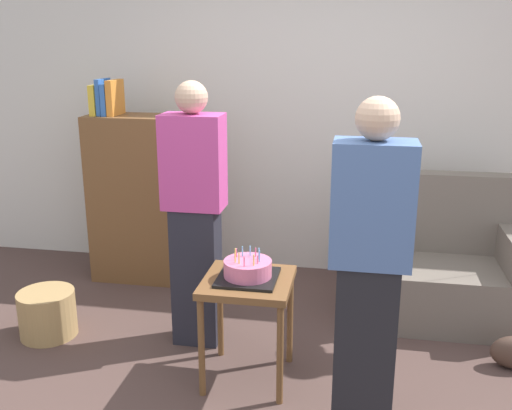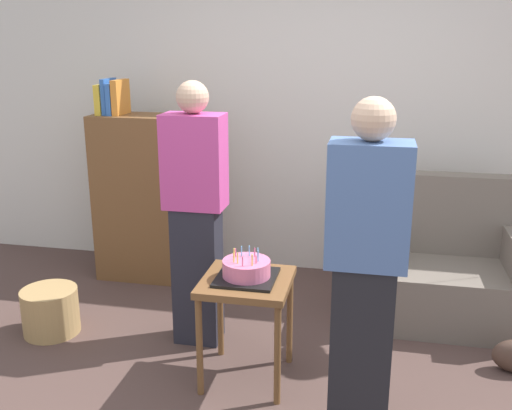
# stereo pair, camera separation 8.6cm
# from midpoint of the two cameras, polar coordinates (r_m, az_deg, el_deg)

# --- Properties ---
(wall_back) EXTENTS (6.00, 0.10, 2.70)m
(wall_back) POSITION_cam_midpoint_polar(r_m,az_deg,el_deg) (4.64, 7.34, 9.63)
(wall_back) COLOR silver
(wall_back) RESTS_ON ground_plane
(couch) EXTENTS (1.10, 0.70, 0.96)m
(couch) POSITION_cam_midpoint_polar(r_m,az_deg,el_deg) (4.20, 18.21, -6.02)
(couch) COLOR #6B6056
(couch) RESTS_ON ground_plane
(bookshelf) EXTENTS (0.80, 0.36, 1.57)m
(bookshelf) POSITION_cam_midpoint_polar(r_m,az_deg,el_deg) (4.62, -10.06, 0.88)
(bookshelf) COLOR brown
(bookshelf) RESTS_ON ground_plane
(side_table) EXTENTS (0.48, 0.48, 0.60)m
(side_table) POSITION_cam_midpoint_polar(r_m,az_deg,el_deg) (3.22, -0.15, -8.74)
(side_table) COLOR brown
(side_table) RESTS_ON ground_plane
(birthday_cake) EXTENTS (0.32, 0.32, 0.17)m
(birthday_cake) POSITION_cam_midpoint_polar(r_m,az_deg,el_deg) (3.16, -0.15, -6.38)
(birthday_cake) COLOR black
(birthday_cake) RESTS_ON side_table
(person_blowing_candles) EXTENTS (0.36, 0.22, 1.63)m
(person_blowing_candles) POSITION_cam_midpoint_polar(r_m,az_deg,el_deg) (3.53, -5.20, -0.95)
(person_blowing_candles) COLOR #23232D
(person_blowing_candles) RESTS_ON ground_plane
(person_holding_cake) EXTENTS (0.36, 0.22, 1.63)m
(person_holding_cake) POSITION_cam_midpoint_polar(r_m,az_deg,el_deg) (2.71, 11.50, -6.67)
(person_holding_cake) COLOR black
(person_holding_cake) RESTS_ON ground_plane
(wicker_basket) EXTENTS (0.36, 0.36, 0.30)m
(wicker_basket) POSITION_cam_midpoint_polar(r_m,az_deg,el_deg) (4.06, -18.87, -9.79)
(wicker_basket) COLOR #A88451
(wicker_basket) RESTS_ON ground_plane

